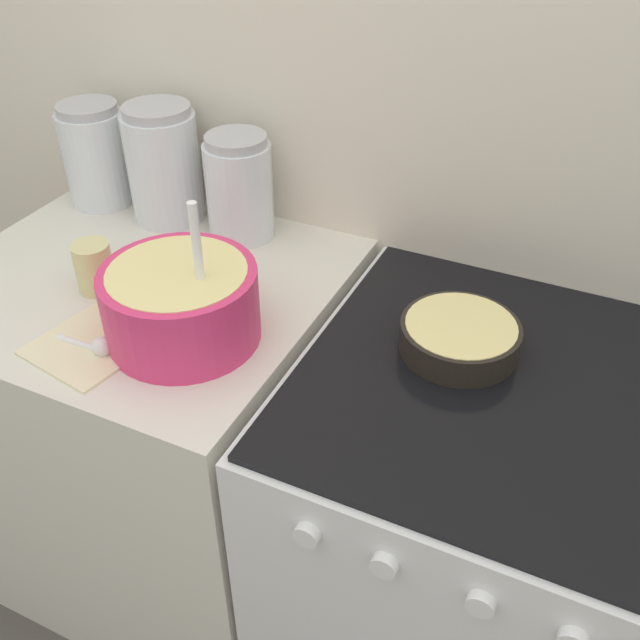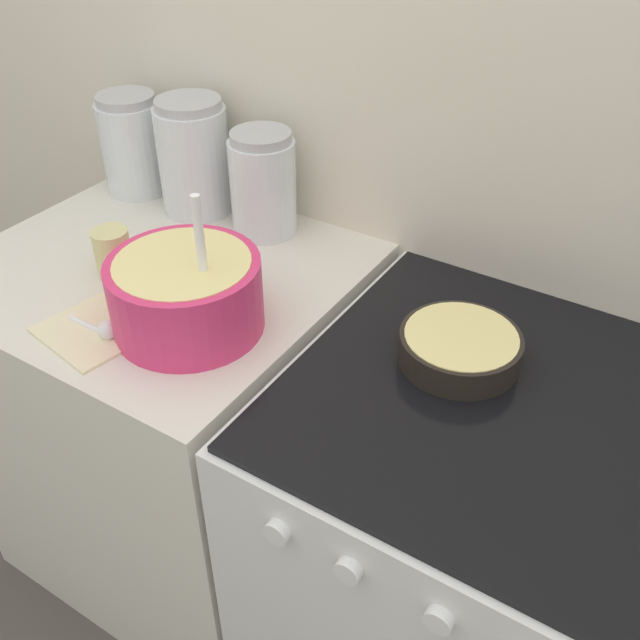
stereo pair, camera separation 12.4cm
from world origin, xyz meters
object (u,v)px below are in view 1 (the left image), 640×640
at_px(mixing_bowl, 181,300).
at_px(tin_can, 94,267).
at_px(storage_jar_right, 240,194).
at_px(baking_pan, 460,336).
at_px(stove, 469,546).
at_px(storage_jar_middle, 165,172).
at_px(storage_jar_left, 97,161).

xyz_separation_m(mixing_bowl, tin_can, (-0.24, 0.05, -0.03)).
bearing_deg(storage_jar_right, tin_can, -115.28).
bearing_deg(baking_pan, tin_can, -170.45).
bearing_deg(stove, storage_jar_middle, 163.42).
xyz_separation_m(stove, tin_can, (-0.79, -0.06, 0.49)).
bearing_deg(storage_jar_left, baking_pan, -11.74).
distance_m(storage_jar_left, tin_can, 0.39).
bearing_deg(tin_can, mixing_bowl, -12.61).
relative_size(stove, baking_pan, 4.22).
bearing_deg(stove, storage_jar_right, 158.88).
distance_m(storage_jar_right, tin_can, 0.35).
distance_m(stove, storage_jar_middle, 1.03).
distance_m(mixing_bowl, storage_jar_left, 0.60).
height_order(mixing_bowl, storage_jar_left, mixing_bowl).
bearing_deg(stove, tin_can, -175.45).
height_order(stove, storage_jar_middle, storage_jar_middle).
bearing_deg(storage_jar_right, storage_jar_left, 180.00).
relative_size(stove, storage_jar_right, 3.87).
height_order(storage_jar_left, tin_can, storage_jar_left).
distance_m(mixing_bowl, storage_jar_right, 0.38).
distance_m(storage_jar_middle, storage_jar_right, 0.19).
bearing_deg(storage_jar_left, stove, -13.61).
bearing_deg(storage_jar_middle, mixing_bowl, -52.02).
xyz_separation_m(baking_pan, tin_can, (-0.70, -0.12, 0.02)).
bearing_deg(tin_can, storage_jar_left, 127.14).
xyz_separation_m(mixing_bowl, storage_jar_middle, (-0.28, 0.37, 0.03)).
bearing_deg(baking_pan, mixing_bowl, -159.45).
bearing_deg(mixing_bowl, storage_jar_right, 104.38).
relative_size(baking_pan, storage_jar_left, 0.89).
bearing_deg(storage_jar_middle, storage_jar_left, 180.00).
distance_m(stove, storage_jar_left, 1.19).
relative_size(storage_jar_right, tin_can, 2.26).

